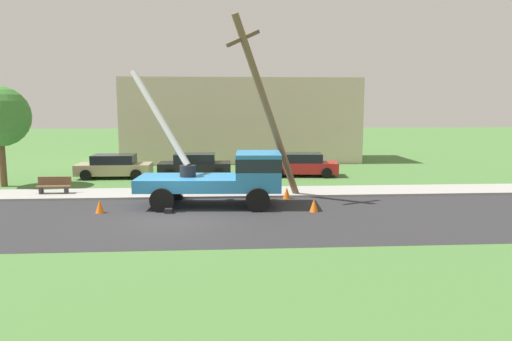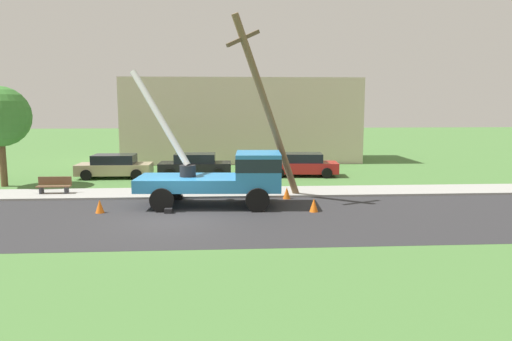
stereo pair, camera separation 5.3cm
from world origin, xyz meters
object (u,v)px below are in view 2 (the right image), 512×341
traffic_cone_ahead (314,205)px  roadside_tree_near (0,117)px  utility_truck (229,174)px  parked_sedan_tan (115,166)px  parked_sedan_black (195,165)px  traffic_cone_behind (100,206)px  park_bench (54,186)px  parked_sedan_red (302,165)px  traffic_cone_curbside (287,193)px  leaning_utility_pole (267,108)px

traffic_cone_ahead → roadside_tree_near: size_ratio=0.10×
utility_truck → roadside_tree_near: size_ratio=1.25×
parked_sedan_tan → parked_sedan_black: 4.85m
traffic_cone_behind → park_bench: bearing=128.4°
traffic_cone_behind → parked_sedan_red: size_ratio=0.12×
park_bench → parked_sedan_tan: bearing=72.6°
parked_sedan_tan → parked_sedan_red: (11.45, 0.03, 0.00)m
traffic_cone_curbside → parked_sedan_black: size_ratio=0.13×
traffic_cone_behind → parked_sedan_tan: bearing=99.3°
parked_sedan_black → park_bench: parked_sedan_black is taller
leaning_utility_pole → roadside_tree_near: bearing=161.9°
traffic_cone_curbside → roadside_tree_near: (-14.92, 4.42, 3.49)m
utility_truck → leaning_utility_pole: (1.78, 1.20, 2.86)m
utility_truck → parked_sedan_tan: bearing=129.2°
traffic_cone_ahead → park_bench: 12.86m
parked_sedan_black → parked_sedan_red: (6.61, -0.25, 0.00)m
utility_truck → traffic_cone_behind: 5.53m
leaning_utility_pole → traffic_cone_ahead: (1.74, -2.66, -3.99)m
leaning_utility_pole → roadside_tree_near: 14.69m
traffic_cone_behind → leaning_utility_pole: bearing=18.0°
utility_truck → leaning_utility_pole: bearing=34.1°
utility_truck → traffic_cone_behind: size_ratio=12.05×
utility_truck → roadside_tree_near: 13.68m
traffic_cone_curbside → parked_sedan_red: (1.85, 7.10, 0.43)m
traffic_cone_behind → park_bench: (-3.24, 4.09, 0.18)m
utility_truck → park_bench: 9.10m
roadside_tree_near → traffic_cone_ahead: bearing=-24.7°
traffic_cone_ahead → traffic_cone_behind: same height
utility_truck → parked_sedan_black: bearing=103.0°
leaning_utility_pole → parked_sedan_black: size_ratio=1.89×
traffic_cone_behind → park_bench: park_bench is taller
traffic_cone_behind → parked_sedan_tan: 9.62m
roadside_tree_near → utility_truck: bearing=-25.3°
utility_truck → parked_sedan_red: (4.60, 8.43, -0.70)m
traffic_cone_ahead → traffic_cone_behind: 8.82m
traffic_cone_curbside → roadside_tree_near: 15.95m
traffic_cone_ahead → roadside_tree_near: bearing=155.3°
leaning_utility_pole → parked_sedan_tan: leaning_utility_pole is taller
traffic_cone_ahead → park_bench: (-12.06, 4.46, 0.18)m
traffic_cone_ahead → traffic_cone_behind: (-8.82, 0.37, 0.00)m
leaning_utility_pole → roadside_tree_near: size_ratio=1.54×
traffic_cone_curbside → parked_sedan_black: 8.76m
parked_sedan_tan → park_bench: (-1.69, -5.40, -0.25)m
traffic_cone_ahead → roadside_tree_near: 17.62m
traffic_cone_behind → parked_sedan_tan: (-1.55, 9.49, 0.43)m
traffic_cone_curbside → parked_sedan_tan: bearing=143.6°
parked_sedan_red → traffic_cone_curbside: bearing=-104.6°
traffic_cone_curbside → roadside_tree_near: roadside_tree_near is taller
parked_sedan_tan → parked_sedan_black: same height
leaning_utility_pole → parked_sedan_red: leaning_utility_pole is taller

